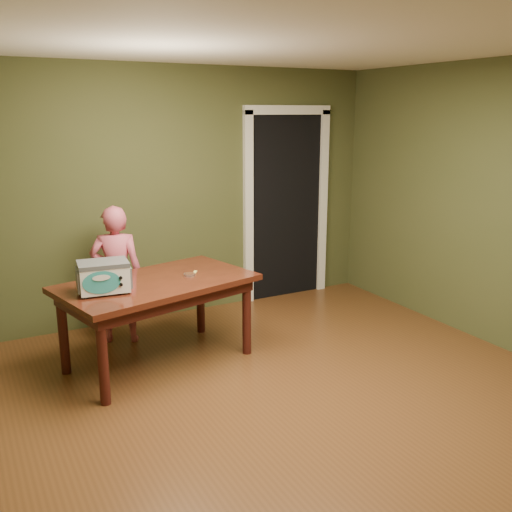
% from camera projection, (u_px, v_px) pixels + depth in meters
% --- Properties ---
extents(floor, '(5.00, 5.00, 0.00)m').
position_uv_depth(floor, '(308.00, 414.00, 4.14)').
color(floor, '#583319').
rests_on(floor, ground).
extents(room_shell, '(4.52, 5.02, 2.61)m').
position_uv_depth(room_shell, '(314.00, 179.00, 3.72)').
color(room_shell, '#424625').
rests_on(room_shell, ground).
extents(doorway, '(1.10, 0.66, 2.25)m').
position_uv_depth(doorway, '(273.00, 204.00, 6.85)').
color(doorway, black).
rests_on(doorway, ground).
extents(dining_table, '(1.76, 1.25, 0.75)m').
position_uv_depth(dining_table, '(157.00, 292.00, 4.83)').
color(dining_table, '#39150D').
rests_on(dining_table, floor).
extents(toy_oven, '(0.43, 0.32, 0.25)m').
position_uv_depth(toy_oven, '(104.00, 276.00, 4.46)').
color(toy_oven, '#4C4F54').
rests_on(toy_oven, dining_table).
extents(baking_pan, '(0.10, 0.10, 0.02)m').
position_uv_depth(baking_pan, '(190.00, 274.00, 4.94)').
color(baking_pan, silver).
rests_on(baking_pan, dining_table).
extents(spatula, '(0.12, 0.16, 0.01)m').
position_uv_depth(spatula, '(194.00, 274.00, 4.99)').
color(spatula, '#F1E868').
rests_on(spatula, dining_table).
extents(child, '(0.56, 0.46, 1.31)m').
position_uv_depth(child, '(117.00, 275.00, 5.32)').
color(child, '#C75268').
rests_on(child, floor).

